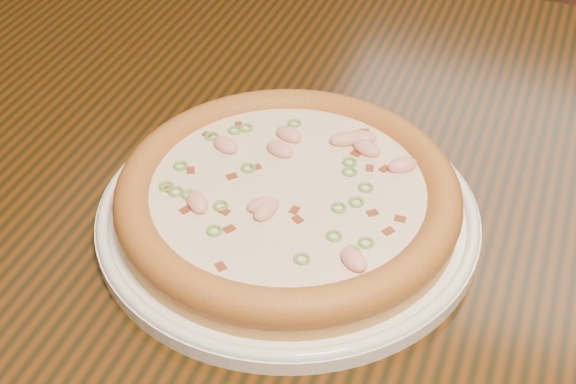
% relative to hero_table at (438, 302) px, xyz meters
% --- Properties ---
extents(hero_table, '(1.20, 0.80, 0.75)m').
position_rel_hero_table_xyz_m(hero_table, '(0.00, 0.00, 0.00)').
color(hero_table, black).
rests_on(hero_table, ground).
extents(plate, '(0.29, 0.29, 0.02)m').
position_rel_hero_table_xyz_m(plate, '(-0.12, -0.05, 0.11)').
color(plate, white).
rests_on(plate, hero_table).
extents(pizza, '(0.26, 0.26, 0.03)m').
position_rel_hero_table_xyz_m(pizza, '(-0.12, -0.05, 0.13)').
color(pizza, tan).
rests_on(pizza, plate).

